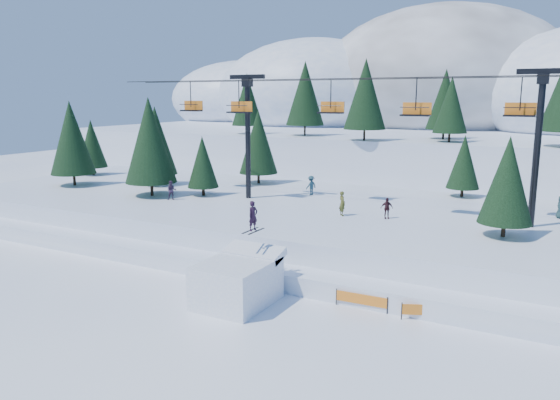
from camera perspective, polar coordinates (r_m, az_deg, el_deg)
The scene contains 10 objects.
ground at distance 28.13m, azimuth -6.90°, elevation -12.43°, with size 160.00×160.00×0.00m, color white.
mid_shelf at distance 42.96m, azimuth 7.00°, elevation -2.46°, with size 70.00×22.00×2.50m, color white.
berm at distance 34.34m, azimuth 0.83°, elevation -7.01°, with size 70.00×6.00×1.10m, color white.
mountain_ridge at distance 96.48m, azimuth 16.47°, elevation 9.56°, with size 119.00×61.30×26.46m.
jump_kicker at distance 29.80m, azimuth -4.41°, elevation -8.37°, with size 3.47×4.73×5.40m.
chairlift at distance 41.27m, azimuth 9.73°, elevation 8.25°, with size 46.00×3.21×10.28m.
conifer_stand at distance 42.29m, azimuth 8.50°, elevation 4.84°, with size 63.90×15.89×8.50m.
distant_skiers at distance 43.40m, azimuth 5.64°, elevation 0.50°, with size 29.76×8.75×1.79m.
banner_near at distance 29.46m, azimuth 8.50°, elevation -10.24°, with size 2.86×0.12×0.90m.
banner_far at distance 28.77m, azimuth 15.42°, elevation -11.05°, with size 2.63×1.17×0.90m.
Camera 1 is at (15.06, -21.01, 11.08)m, focal length 35.00 mm.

